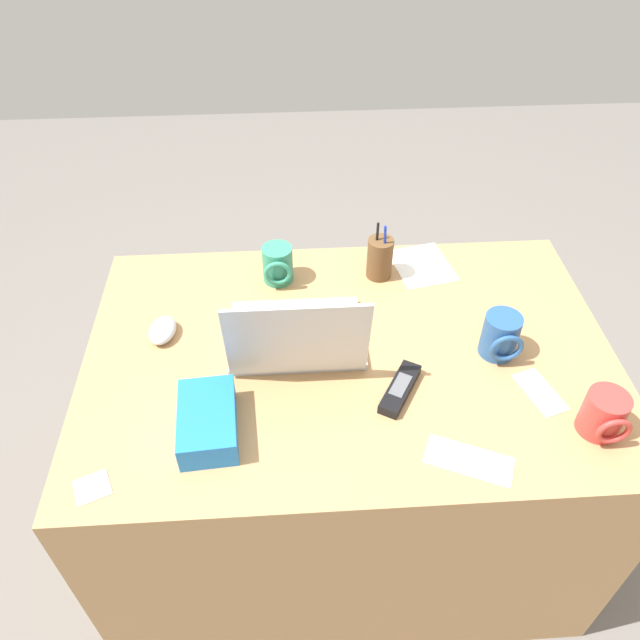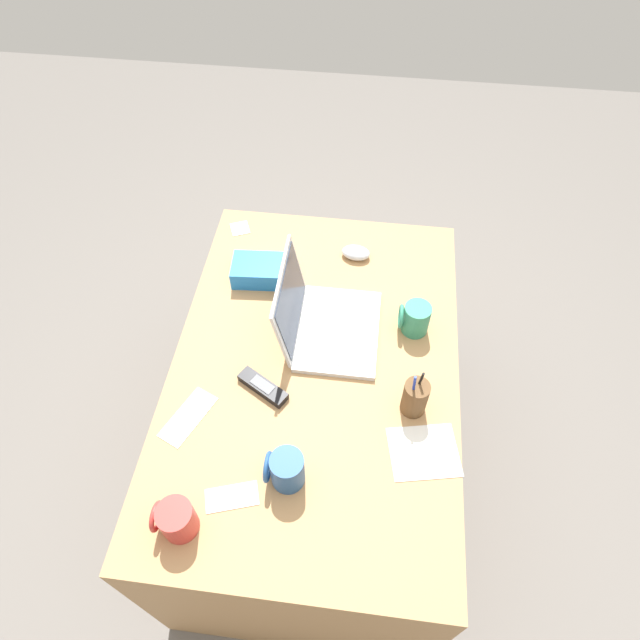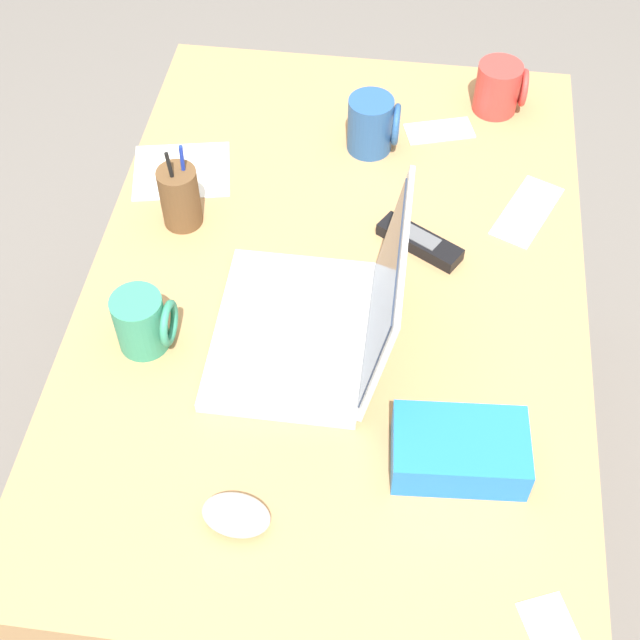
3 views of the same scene
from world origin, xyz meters
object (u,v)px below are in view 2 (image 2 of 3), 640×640
laptop (323,321)px  coffee_mug_spare (286,470)px  cordless_phone (263,387)px  pen_holder (415,397)px  coffee_mug_tall (176,519)px  snack_bag (262,271)px  coffee_mug_white (415,319)px  computer_mouse (356,253)px

laptop → coffee_mug_spare: bearing=175.6°
laptop → cordless_phone: (-0.22, 0.14, -0.04)m
laptop → pen_holder: laptop is taller
coffee_mug_tall → snack_bag: coffee_mug_tall is taller
laptop → snack_bag: laptop is taller
laptop → coffee_mug_white: (0.04, -0.27, 0.00)m
coffee_mug_tall → coffee_mug_spare: (0.15, -0.24, 0.00)m
coffee_mug_spare → cordless_phone: coffee_mug_spare is taller
computer_mouse → snack_bag: size_ratio=0.51×
laptop → cordless_phone: size_ratio=2.06×
computer_mouse → coffee_mug_tall: coffee_mug_tall is taller
coffee_mug_tall → coffee_mug_spare: bearing=-57.7°
laptop → cordless_phone: bearing=147.2°
coffee_mug_spare → cordless_phone: 0.27m
coffee_mug_white → coffee_mug_tall: coffee_mug_white is taller
computer_mouse → cordless_phone: (-0.55, 0.22, -0.01)m
cordless_phone → coffee_mug_spare: bearing=-156.7°
coffee_mug_white → snack_bag: coffee_mug_white is taller
coffee_mug_tall → snack_bag: size_ratio=0.53×
pen_holder → coffee_mug_white: bearing=0.9°
coffee_mug_spare → snack_bag: coffee_mug_spare is taller
cordless_phone → snack_bag: size_ratio=0.82×
computer_mouse → coffee_mug_spare: 0.81m
coffee_mug_white → coffee_mug_tall: bearing=140.6°
pen_holder → snack_bag: 0.66m
snack_bag → coffee_mug_spare: bearing=-164.3°
coffee_mug_white → cordless_phone: bearing=122.5°
computer_mouse → cordless_phone: computer_mouse is taller
laptop → snack_bag: bearing=49.2°
snack_bag → cordless_phone: bearing=-169.2°
computer_mouse → snack_bag: 0.32m
computer_mouse → coffee_mug_white: bearing=-137.7°
cordless_phone → pen_holder: size_ratio=0.92×
coffee_mug_white → coffee_mug_spare: 0.60m
laptop → coffee_mug_white: size_ratio=3.12×
coffee_mug_tall → coffee_mug_white: bearing=-39.4°
coffee_mug_white → snack_bag: size_ratio=0.54×
coffee_mug_spare → pen_holder: pen_holder is taller
pen_holder → computer_mouse: bearing=20.0°
coffee_mug_white → pen_holder: 0.27m
cordless_phone → computer_mouse: bearing=-21.5°
cordless_phone → laptop: bearing=-32.8°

